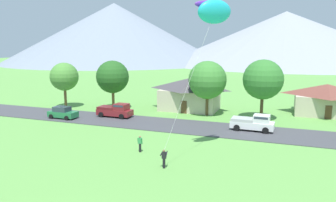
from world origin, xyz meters
The scene contains 14 objects.
road_strip centered at (0.00, 26.11, 0.04)m, with size 160.00×7.19×0.08m, color #424247.
mountain_far_west_ridge centered at (-84.85, 157.87, 17.09)m, with size 126.96×126.96×34.17m, color gray.
mountain_central_ridge centered at (9.63, 176.87, 14.04)m, with size 133.93×133.93×28.08m, color #8E939E.
house_leftmost centered at (17.19, 40.78, 2.40)m, with size 9.59×7.75×4.64m.
house_left_center centered at (-3.31, 36.85, 2.70)m, with size 9.69×6.60×5.21m.
tree_near_left centered at (0.30, 33.79, 5.34)m, with size 5.67×5.67×8.19m.
tree_left_of_center centered at (8.24, 33.37, 5.75)m, with size 5.56×5.56×8.54m.
tree_center centered at (-15.20, 32.93, 5.34)m, with size 5.29×5.29×8.01m.
tree_near_right centered at (-23.56, 31.53, 5.22)m, with size 4.68×4.68×7.58m.
parked_car_green_mid_west centered at (-18.63, 24.43, 0.87)m, with size 4.24×2.16×1.68m.
pickup_truck_white_west_side centered at (7.77, 27.02, 1.06)m, with size 5.26×2.46×1.99m.
pickup_truck_maroon_east_side centered at (-11.90, 27.81, 1.06)m, with size 5.25×2.43×1.99m.
kite_flyer_with_kite centered at (4.83, 16.27, 13.32)m, with size 5.21×6.51×14.56m.
watcher_person centered at (-1.99, 15.00, 0.88)m, with size 0.56×0.24×1.68m.
Camera 1 is at (11.18, -12.84, 10.56)m, focal length 34.45 mm.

